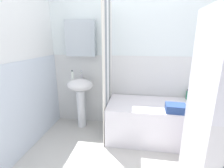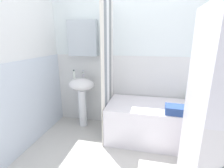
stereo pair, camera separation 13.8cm
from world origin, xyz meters
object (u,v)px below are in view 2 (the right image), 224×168
Objects in this scene: lotion_bottle at (207,97)px; sink at (82,92)px; body_wash_bottle at (190,96)px; towel_folded at (175,110)px; soap_dispenser at (74,75)px; conditioner_bottle at (199,96)px; bathtub at (160,123)px.

sink is at bearing -176.00° from lotion_bottle.
towel_folded is at bearing -119.76° from body_wash_bottle.
soap_dispenser is 1.95m from conditioner_bottle.
bathtub is 0.62m from body_wash_bottle.
sink is at bearing -176.97° from conditioner_bottle.
soap_dispenser is (-0.11, -0.02, 0.29)m from sink.
conditioner_bottle is 1.30× the size of body_wash_bottle.
body_wash_bottle is at bearing 31.95° from bathtub.
conditioner_bottle reaches higher than towel_folded.
soap_dispenser is at bearing -171.85° from sink.
sink reaches higher than body_wash_bottle.
body_wash_bottle is (-0.11, 0.02, -0.02)m from conditioner_bottle.
bathtub is 7.35× the size of conditioner_bottle.
soap_dispenser is 1.84m from body_wash_bottle.
towel_folded is (-0.52, -0.52, -0.02)m from lotion_bottle.
sink is 0.55× the size of bathtub.
bathtub is at bearing -7.02° from sink.
lotion_bottle is at bearing 23.55° from bathtub.
conditioner_bottle is (1.93, 0.11, -0.26)m from soap_dispenser.
body_wash_bottle is at bearing 4.08° from soap_dispenser.
conditioner_bottle is at bearing 3.33° from soap_dispenser.
sink reaches higher than towel_folded.
bathtub is 6.23× the size of towel_folded.
conditioner_bottle reaches higher than bathtub.
sink is 1.94m from lotion_bottle.
soap_dispenser is at bearing 174.22° from bathtub.
body_wash_bottle is (1.81, 0.13, -0.28)m from soap_dispenser.
soap_dispenser is at bearing 166.42° from towel_folded.
soap_dispenser reaches higher than lotion_bottle.
bathtub is (1.27, -0.16, -0.34)m from sink.
bathtub is (1.38, -0.14, -0.63)m from soap_dispenser.
sink is 1.71m from body_wash_bottle.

